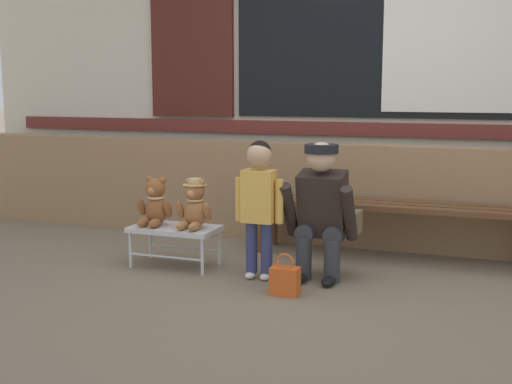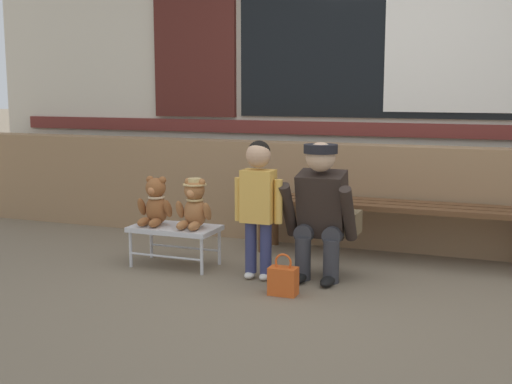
{
  "view_description": "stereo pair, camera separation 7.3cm",
  "coord_description": "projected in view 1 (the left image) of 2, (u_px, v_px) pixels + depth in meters",
  "views": [
    {
      "loc": [
        1.17,
        -4.06,
        1.31
      ],
      "look_at": [
        -0.55,
        0.53,
        0.55
      ],
      "focal_mm": 47.3,
      "sensor_mm": 36.0,
      "label": 1
    },
    {
      "loc": [
        1.24,
        -4.03,
        1.31
      ],
      "look_at": [
        -0.55,
        0.53,
        0.55
      ],
      "focal_mm": 47.3,
      "sensor_mm": 36.0,
      "label": 2
    }
  ],
  "objects": [
    {
      "name": "ground_plane",
      "position": [
        306.0,
        292.0,
        4.36
      ],
      "size": [
        60.0,
        60.0,
        0.0
      ],
      "primitive_type": "plane",
      "color": "#756651"
    },
    {
      "name": "brick_low_wall",
      "position": [
        355.0,
        195.0,
        5.62
      ],
      "size": [
        7.75,
        0.25,
        0.85
      ],
      "primitive_type": "cube",
      "color": "#997551",
      "rests_on": "ground"
    },
    {
      "name": "shop_facade",
      "position": [
        371.0,
        45.0,
        5.9
      ],
      "size": [
        7.9,
        0.26,
        3.34
      ],
      "color": "beige",
      "rests_on": "ground"
    },
    {
      "name": "wooden_bench_long",
      "position": [
        387.0,
        211.0,
        5.17
      ],
      "size": [
        2.1,
        0.4,
        0.44
      ],
      "color": "brown",
      "rests_on": "ground"
    },
    {
      "name": "small_display_bench",
      "position": [
        175.0,
        231.0,
        4.96
      ],
      "size": [
        0.64,
        0.36,
        0.3
      ],
      "color": "silver",
      "rests_on": "ground"
    },
    {
      "name": "teddy_bear_plain",
      "position": [
        155.0,
        203.0,
        4.99
      ],
      "size": [
        0.28,
        0.26,
        0.36
      ],
      "color": "#93562D",
      "rests_on": "small_display_bench"
    },
    {
      "name": "teddy_bear_with_hat",
      "position": [
        194.0,
        205.0,
        4.88
      ],
      "size": [
        0.28,
        0.27,
        0.36
      ],
      "color": "#A86B3D",
      "rests_on": "small_display_bench"
    },
    {
      "name": "child_standing",
      "position": [
        259.0,
        194.0,
        4.59
      ],
      "size": [
        0.35,
        0.18,
        0.96
      ],
      "color": "navy",
      "rests_on": "ground"
    },
    {
      "name": "adult_crouching",
      "position": [
        323.0,
        210.0,
        4.62
      ],
      "size": [
        0.5,
        0.49,
        0.95
      ],
      "color": "#333338",
      "rests_on": "ground"
    },
    {
      "name": "handbag_on_ground",
      "position": [
        285.0,
        280.0,
        4.3
      ],
      "size": [
        0.18,
        0.11,
        0.27
      ],
      "color": "#DB561E",
      "rests_on": "ground"
    }
  ]
}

